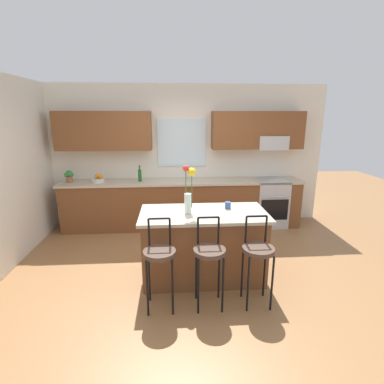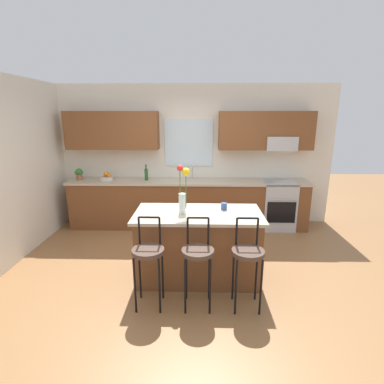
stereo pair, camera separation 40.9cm
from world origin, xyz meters
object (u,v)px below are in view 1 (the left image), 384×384
(oven_range, at_px, (270,202))
(fruit_bowl_oranges, at_px, (98,179))
(bar_stool_middle, at_px, (209,255))
(flower_vase, at_px, (189,191))
(bar_stool_far, at_px, (258,253))
(bottle_olive_oil, at_px, (140,175))
(potted_plant_small, at_px, (69,176))
(kitchen_island, at_px, (203,245))
(bar_stool_near, at_px, (160,256))
(mug_ceramic, at_px, (228,205))

(oven_range, xyz_separation_m, fruit_bowl_oranges, (-3.29, 0.03, 0.51))
(bar_stool_middle, distance_m, flower_vase, 0.86)
(bar_stool_middle, bearing_deg, flower_vase, 108.05)
(bar_stool_middle, bearing_deg, bar_stool_far, 0.00)
(bar_stool_far, bearing_deg, bottle_olive_oil, 121.87)
(bar_stool_far, xyz_separation_m, bottle_olive_oil, (-1.55, 2.50, 0.40))
(bottle_olive_oil, height_order, potted_plant_small, bottle_olive_oil)
(oven_range, distance_m, kitchen_island, 2.40)
(oven_range, distance_m, bottle_olive_oil, 2.59)
(bar_stool_near, height_order, flower_vase, flower_vase)
(oven_range, bearing_deg, kitchen_island, -129.32)
(flower_vase, relative_size, bottle_olive_oil, 2.08)
(oven_range, height_order, bar_stool_far, bar_stool_far)
(fruit_bowl_oranges, height_order, bottle_olive_oil, bottle_olive_oil)
(bar_stool_far, bearing_deg, flower_vase, 141.32)
(kitchen_island, height_order, bar_stool_middle, bar_stool_middle)
(mug_ceramic, relative_size, fruit_bowl_oranges, 0.37)
(bar_stool_middle, relative_size, bottle_olive_oil, 3.47)
(kitchen_island, distance_m, bar_stool_near, 0.85)
(mug_ceramic, bearing_deg, oven_range, 55.50)
(bar_stool_middle, bearing_deg, kitchen_island, 90.00)
(potted_plant_small, bearing_deg, flower_vase, -42.08)
(mug_ceramic, height_order, fruit_bowl_oranges, fruit_bowl_oranges)
(oven_range, distance_m, bar_stool_middle, 2.91)
(bottle_olive_oil, xyz_separation_m, potted_plant_small, (-1.30, 0.00, 0.01))
(bar_stool_near, relative_size, flower_vase, 1.67)
(kitchen_island, bearing_deg, bar_stool_far, -48.35)
(oven_range, height_order, mug_ceramic, mug_ceramic)
(bar_stool_far, xyz_separation_m, mug_ceramic, (-0.21, 0.76, 0.33))
(kitchen_island, height_order, flower_vase, flower_vase)
(kitchen_island, bearing_deg, bottle_olive_oil, 118.09)
(kitchen_island, xyz_separation_m, mug_ceramic, (0.34, 0.14, 0.50))
(bar_stool_middle, bearing_deg, bottle_olive_oil, 111.87)
(kitchen_island, height_order, mug_ceramic, mug_ceramic)
(bar_stool_near, height_order, bar_stool_far, same)
(mug_ceramic, relative_size, potted_plant_small, 0.40)
(bar_stool_near, distance_m, bar_stool_far, 1.10)
(bar_stool_middle, distance_m, bar_stool_far, 0.55)
(oven_range, xyz_separation_m, kitchen_island, (-1.52, -1.85, 0.00))
(oven_range, distance_m, flower_vase, 2.65)
(bar_stool_far, distance_m, mug_ceramic, 0.85)
(kitchen_island, distance_m, bar_stool_middle, 0.64)
(kitchen_island, height_order, bar_stool_far, bar_stool_far)
(potted_plant_small, bearing_deg, bar_stool_far, -41.22)
(kitchen_island, distance_m, flower_vase, 0.78)
(fruit_bowl_oranges, xyz_separation_m, potted_plant_small, (-0.52, -0.00, 0.07))
(bar_stool_near, distance_m, potted_plant_small, 3.08)
(bar_stool_near, distance_m, bar_stool_middle, 0.55)
(kitchen_island, relative_size, flower_vase, 2.62)
(bar_stool_middle, xyz_separation_m, flower_vase, (-0.19, 0.60, 0.59))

